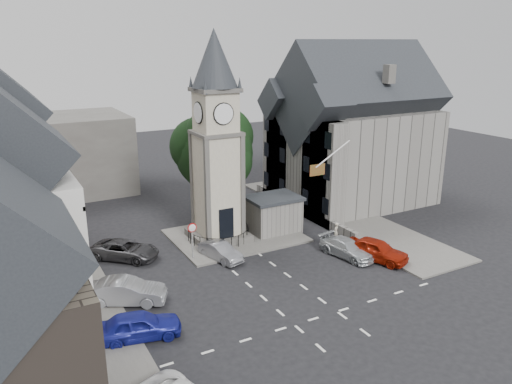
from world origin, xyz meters
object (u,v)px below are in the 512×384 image
clock_tower (216,140)px  car_east_red (376,250)px  stone_shelter (273,214)px  car_west_blue (139,325)px  pedestrian (336,232)px

clock_tower → car_east_red: bearing=-46.6°
stone_shelter → car_west_blue: bearing=-144.9°
car_west_blue → car_east_red: bearing=-72.9°
clock_tower → car_west_blue: (-9.50, -10.56, -7.35)m
clock_tower → car_west_blue: clock_tower is taller
stone_shelter → car_east_red: 9.29m
car_east_red → car_west_blue: bearing=162.3°
stone_shelter → pedestrian: 5.40m
clock_tower → stone_shelter: 8.15m
stone_shelter → pedestrian: size_ratio=2.83×
clock_tower → stone_shelter: clock_tower is taller
clock_tower → pedestrian: size_ratio=10.71×
stone_shelter → car_west_blue: (-14.30, -10.07, -0.78)m
car_west_blue → car_east_red: 18.07m
clock_tower → pedestrian: 11.92m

